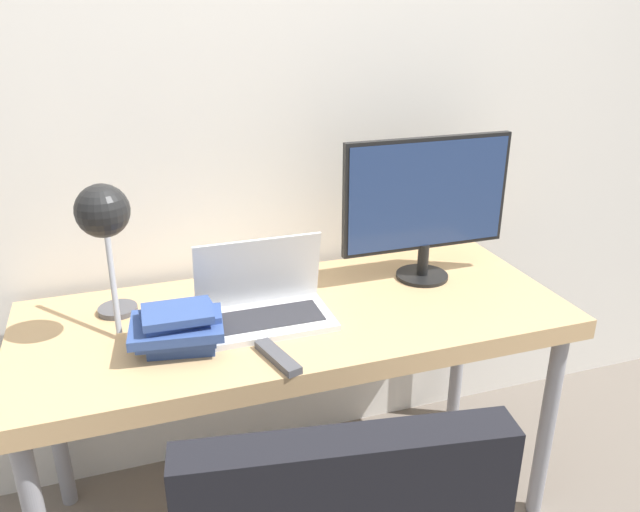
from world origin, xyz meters
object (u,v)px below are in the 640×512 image
object	(u,v)px
monitor	(427,201)
laptop	(264,304)
desk_lamp	(104,221)
book_stack	(178,328)

from	to	relation	value
monitor	laptop	bearing A→B (deg)	-168.10
desk_lamp	book_stack	world-z (taller)	desk_lamp
monitor	desk_lamp	size ratio (longest dim) A/B	1.29
laptop	monitor	xyz separation A→B (m)	(0.56, 0.12, 0.22)
laptop	book_stack	distance (m)	0.26
monitor	desk_lamp	bearing A→B (deg)	-174.83
laptop	book_stack	size ratio (longest dim) A/B	1.43
monitor	book_stack	world-z (taller)	monitor
desk_lamp	book_stack	distance (m)	0.33
laptop	monitor	distance (m)	0.61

